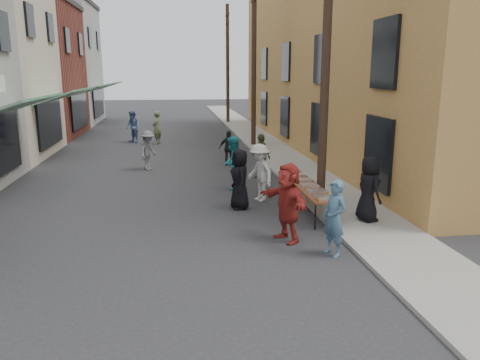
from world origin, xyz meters
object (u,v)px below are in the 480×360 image
object	(u,v)px
utility_pole_mid	(254,62)
server	(369,189)
catering_tray_sausage	(324,198)
guest_front_c	(233,163)
utility_pole_far	(228,65)
utility_pole_near	(326,53)
serving_table	(306,186)
guest_front_a	(240,179)

from	to	relation	value
utility_pole_mid	server	world-z (taller)	utility_pole_mid
catering_tray_sausage	guest_front_c	size ratio (longest dim) A/B	0.27
guest_front_c	utility_pole_far	bearing A→B (deg)	-163.16
utility_pole_near	guest_front_c	bearing A→B (deg)	132.84
utility_pole_near	server	world-z (taller)	utility_pole_near
serving_table	utility_pole_mid	bearing A→B (deg)	87.65
serving_table	utility_pole_near	bearing A→B (deg)	19.14
utility_pole_far	guest_front_c	world-z (taller)	utility_pole_far
catering_tray_sausage	server	xyz separation A→B (m)	(1.23, 0.04, 0.18)
utility_pole_mid	serving_table	bearing A→B (deg)	-92.35
utility_pole_far	guest_front_c	bearing A→B (deg)	-96.26
utility_pole_far	serving_table	world-z (taller)	utility_pole_far
utility_pole_mid	guest_front_c	distance (m)	10.38
utility_pole_far	server	xyz separation A→B (m)	(0.73, -25.78, -3.53)
utility_pole_far	guest_front_a	world-z (taller)	utility_pole_far
guest_front_a	guest_front_c	xyz separation A→B (m)	(0.09, 2.38, 0.03)
utility_pole_near	utility_pole_mid	size ratio (longest dim) A/B	1.00
utility_pole_far	server	size ratio (longest dim) A/B	5.16
utility_pole_near	server	size ratio (longest dim) A/B	5.16
utility_pole_far	serving_table	size ratio (longest dim) A/B	2.25
utility_pole_mid	server	bearing A→B (deg)	-86.98
utility_pole_near	serving_table	world-z (taller)	utility_pole_near
utility_pole_mid	server	xyz separation A→B (m)	(0.73, -13.78, -3.53)
utility_pole_mid	guest_front_c	size ratio (longest dim) A/B	4.87
guest_front_c	guest_front_a	bearing A→B (deg)	20.97
guest_front_a	guest_front_c	size ratio (longest dim) A/B	0.97
utility_pole_mid	guest_front_c	world-z (taller)	utility_pole_mid
server	serving_table	bearing A→B (deg)	25.93
serving_table	server	distance (m)	2.04
utility_pole_near	guest_front_c	world-z (taller)	utility_pole_near
serving_table	catering_tray_sausage	size ratio (longest dim) A/B	8.00
utility_pole_far	guest_front_c	distance (m)	21.88
serving_table	server	size ratio (longest dim) A/B	2.30
serving_table	guest_front_a	world-z (taller)	guest_front_a
utility_pole_near	guest_front_a	world-z (taller)	utility_pole_near
serving_table	guest_front_c	xyz separation A→B (m)	(-1.86, 2.71, 0.21)
utility_pole_near	guest_front_c	distance (m)	4.98
guest_front_a	server	xyz separation A→B (m)	(3.17, -1.94, 0.08)
catering_tray_sausage	guest_front_a	xyz separation A→B (m)	(-1.94, 1.98, 0.10)
utility_pole_near	utility_pole_mid	distance (m)	12.00
utility_pole_mid	guest_front_a	size ratio (longest dim) A/B	5.03
utility_pole_mid	catering_tray_sausage	world-z (taller)	utility_pole_mid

